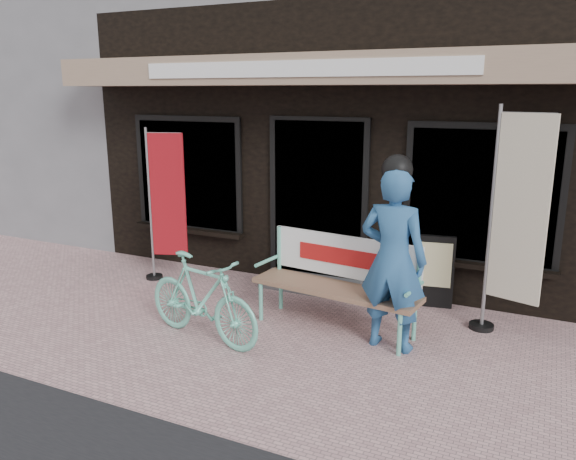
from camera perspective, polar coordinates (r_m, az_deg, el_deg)
The scene contains 9 objects.
ground at distance 5.90m, azimuth -4.56°, elevation -11.27°, with size 70.00×70.00×0.00m, color #C09393.
storefront at distance 9.96m, azimuth 9.99°, elevation 16.51°, with size 7.00×6.77×6.00m.
neighbor_left_near at distance 15.10m, azimuth -23.50°, elevation 15.45°, with size 10.00×7.00×6.40m, color slate.
bench at distance 6.05m, azimuth 5.23°, elevation -4.64°, with size 1.89×0.69×1.00m.
person at distance 5.54m, azimuth 10.64°, elevation -2.61°, with size 0.70×0.48×1.94m.
bicycle at distance 5.83m, azimuth -8.74°, elevation -6.86°, with size 0.43×1.51×0.91m, color #68CBB0.
nobori_red at distance 7.64m, azimuth -12.38°, elevation 2.68°, with size 0.61×0.32×2.06m.
nobori_cream at distance 6.08m, azimuth 21.99°, elevation 0.79°, with size 0.71×0.35×2.39m.
menu_stand at distance 6.86m, azimuth 14.71°, elevation -4.03°, with size 0.44×0.16×0.87m.
Camera 1 is at (2.69, -4.62, 2.51)m, focal length 35.00 mm.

